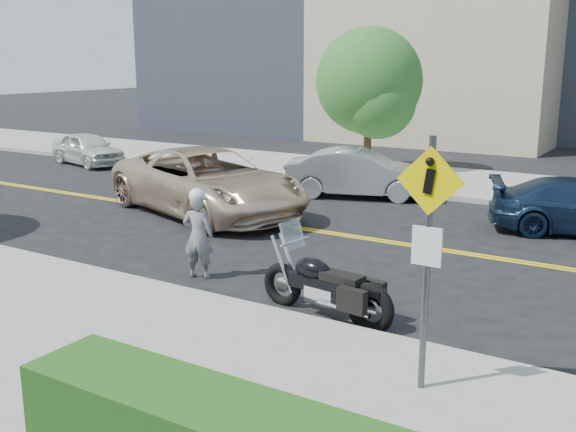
% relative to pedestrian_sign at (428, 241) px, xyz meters
% --- Properties ---
extents(ground_plane, '(120.00, 120.00, 0.00)m').
position_rel_pedestrian_sign_xyz_m(ground_plane, '(-4.20, 6.31, -1.96)').
color(ground_plane, black).
rests_on(ground_plane, ground).
extents(sidewalk_near, '(60.00, 5.00, 0.15)m').
position_rel_pedestrian_sign_xyz_m(sidewalk_near, '(-4.20, -1.19, -1.89)').
color(sidewalk_near, '#9E9B91').
rests_on(sidewalk_near, ground_plane).
extents(sidewalk_far, '(60.00, 5.00, 0.15)m').
position_rel_pedestrian_sign_xyz_m(sidewalk_far, '(-4.20, 13.81, -1.89)').
color(sidewalk_far, '#9E9B91').
rests_on(sidewalk_far, ground_plane).
extents(pedestrian_sign, '(0.78, 0.08, 3.00)m').
position_rel_pedestrian_sign_xyz_m(pedestrian_sign, '(0.00, 0.00, 0.00)').
color(pedestrian_sign, '#4C4C51').
rests_on(pedestrian_sign, sidewalk_near).
extents(motorcyclist, '(0.66, 0.53, 1.69)m').
position_rel_pedestrian_sign_xyz_m(motorcyclist, '(-5.14, 2.17, -1.12)').
color(motorcyclist, silver).
rests_on(motorcyclist, ground).
extents(motorcycle, '(2.45, 1.02, 1.45)m').
position_rel_pedestrian_sign_xyz_m(motorcycle, '(-2.24, 1.73, -1.24)').
color(motorcycle, black).
rests_on(motorcycle, ground).
extents(suv, '(6.67, 4.57, 1.69)m').
position_rel_pedestrian_sign_xyz_m(suv, '(-8.29, 6.40, -1.11)').
color(suv, beige).
rests_on(suv, ground).
extents(parked_car_white, '(3.84, 2.26, 1.23)m').
position_rel_pedestrian_sign_xyz_m(parked_car_white, '(-17.33, 10.51, -1.35)').
color(parked_car_white, white).
rests_on(parked_car_white, ground).
extents(parked_car_silver, '(4.49, 2.74, 1.40)m').
position_rel_pedestrian_sign_xyz_m(parked_car_silver, '(-5.92, 10.46, -1.26)').
color(parked_car_silver, '#A8ACB0').
rests_on(parked_car_silver, ground).
extents(tree_far_a, '(3.68, 3.68, 5.04)m').
position_rel_pedestrian_sign_xyz_m(tree_far_a, '(-7.59, 14.55, 1.23)').
color(tree_far_a, '#382619').
rests_on(tree_far_a, ground).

